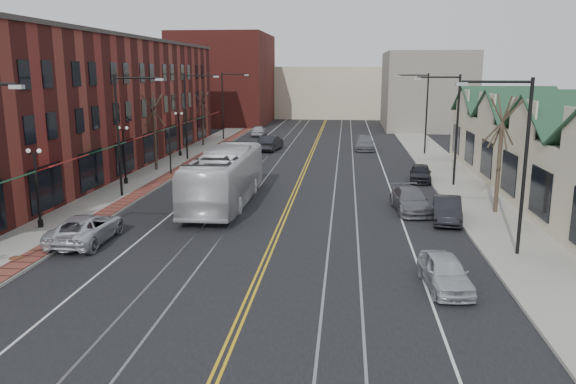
% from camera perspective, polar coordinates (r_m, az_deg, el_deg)
% --- Properties ---
extents(ground, '(160.00, 160.00, 0.00)m').
position_cam_1_polar(ground, '(21.70, -3.92, -10.66)').
color(ground, black).
rests_on(ground, ground).
extents(sidewalk_left, '(4.00, 120.00, 0.15)m').
position_cam_1_polar(sidewalk_left, '(43.41, -15.14, 0.74)').
color(sidewalk_left, gray).
rests_on(sidewalk_left, ground).
extents(sidewalk_right, '(4.00, 120.00, 0.15)m').
position_cam_1_polar(sidewalk_right, '(41.43, 17.61, 0.05)').
color(sidewalk_right, gray).
rests_on(sidewalk_right, ground).
extents(building_left, '(10.00, 50.00, 11.00)m').
position_cam_1_polar(building_left, '(51.90, -20.01, 8.31)').
color(building_left, maroon).
rests_on(building_left, ground).
extents(building_right, '(8.00, 36.00, 4.60)m').
position_cam_1_polar(building_right, '(42.69, 25.72, 2.79)').
color(building_right, beige).
rests_on(building_right, ground).
extents(backdrop_left, '(14.00, 18.00, 14.00)m').
position_cam_1_polar(backdrop_left, '(91.78, -6.49, 11.32)').
color(backdrop_left, maroon).
rests_on(backdrop_left, ground).
extents(backdrop_mid, '(22.00, 14.00, 9.00)m').
position_cam_1_polar(backdrop_mid, '(104.81, 4.05, 10.11)').
color(backdrop_mid, beige).
rests_on(backdrop_mid, ground).
extents(backdrop_right, '(12.00, 16.00, 11.00)m').
position_cam_1_polar(backdrop_right, '(85.50, 13.85, 9.97)').
color(backdrop_right, slate).
rests_on(backdrop_right, ground).
extents(streetlight_l_1, '(3.33, 0.25, 8.00)m').
position_cam_1_polar(streetlight_l_1, '(38.68, -16.33, 6.72)').
color(streetlight_l_1, black).
rests_on(streetlight_l_1, sidewalk_left).
extents(streetlight_l_2, '(3.33, 0.25, 8.00)m').
position_cam_1_polar(streetlight_l_2, '(53.79, -9.90, 8.47)').
color(streetlight_l_2, black).
rests_on(streetlight_l_2, sidewalk_left).
extents(streetlight_l_3, '(3.33, 0.25, 8.00)m').
position_cam_1_polar(streetlight_l_3, '(69.31, -6.30, 9.39)').
color(streetlight_l_3, black).
rests_on(streetlight_l_3, sidewalk_left).
extents(streetlight_r_0, '(3.33, 0.25, 8.00)m').
position_cam_1_polar(streetlight_r_0, '(26.98, 22.15, 4.09)').
color(streetlight_r_0, black).
rests_on(streetlight_r_0, sidewalk_right).
extents(streetlight_r_1, '(3.33, 0.25, 8.00)m').
position_cam_1_polar(streetlight_r_1, '(42.49, 16.25, 7.19)').
color(streetlight_r_1, black).
rests_on(streetlight_r_1, sidewalk_right).
extents(streetlight_r_2, '(3.33, 0.25, 8.00)m').
position_cam_1_polar(streetlight_r_2, '(58.27, 13.49, 8.59)').
color(streetlight_r_2, black).
rests_on(streetlight_r_2, sidewalk_right).
extents(lamppost_l_1, '(0.84, 0.28, 4.27)m').
position_cam_1_polar(lamppost_l_1, '(32.72, -24.11, 0.20)').
color(lamppost_l_1, black).
rests_on(lamppost_l_1, sidewalk_left).
extents(lamppost_l_2, '(0.84, 0.28, 4.27)m').
position_cam_1_polar(lamppost_l_2, '(43.35, -16.28, 3.51)').
color(lamppost_l_2, black).
rests_on(lamppost_l_2, sidewalk_left).
extents(lamppost_l_3, '(0.84, 0.28, 4.27)m').
position_cam_1_polar(lamppost_l_3, '(56.44, -10.97, 5.72)').
color(lamppost_l_3, black).
rests_on(lamppost_l_3, sidewalk_left).
extents(tree_left_near, '(1.78, 1.37, 6.48)m').
position_cam_1_polar(tree_left_near, '(48.65, -13.41, 6.14)').
color(tree_left_near, '#382B21').
rests_on(tree_left_near, sidewalk_left).
extents(tree_left_far, '(1.66, 1.28, 6.02)m').
position_cam_1_polar(tree_left_far, '(63.93, -8.68, 7.52)').
color(tree_left_far, '#382B21').
rests_on(tree_left_far, sidewalk_left).
extents(tree_right_mid, '(1.90, 1.46, 6.93)m').
position_cam_1_polar(tree_right_mid, '(35.17, 20.72, 3.82)').
color(tree_right_mid, '#382B21').
rests_on(tree_right_mid, sidewalk_right).
extents(manhole_mid, '(0.60, 0.60, 0.02)m').
position_cam_1_polar(manhole_mid, '(28.27, -25.92, -6.05)').
color(manhole_mid, '#592D19').
rests_on(manhole_mid, sidewalk_left).
extents(manhole_far, '(0.60, 0.60, 0.02)m').
position_cam_1_polar(manhole_far, '(32.42, -21.34, -3.40)').
color(manhole_far, '#592D19').
rests_on(manhole_far, sidewalk_left).
extents(traffic_signal, '(0.18, 0.15, 3.80)m').
position_cam_1_polar(traffic_signal, '(46.30, -11.92, 4.46)').
color(traffic_signal, black).
rests_on(traffic_signal, sidewalk_left).
extents(transit_bus, '(2.97, 12.65, 3.52)m').
position_cam_1_polar(transit_bus, '(35.92, -6.44, 1.48)').
color(transit_bus, white).
rests_on(transit_bus, ground).
extents(parked_suv, '(2.52, 5.25, 1.44)m').
position_cam_1_polar(parked_suv, '(29.78, -19.83, -3.51)').
color(parked_suv, silver).
rests_on(parked_suv, ground).
extents(parked_car_a, '(1.96, 4.10, 1.35)m').
position_cam_1_polar(parked_car_a, '(23.11, 15.66, -7.85)').
color(parked_car_a, '#B9BDC1').
rests_on(parked_car_a, ground).
extents(parked_car_b, '(2.02, 4.45, 1.41)m').
position_cam_1_polar(parked_car_b, '(33.04, 15.85, -1.74)').
color(parked_car_b, black).
rests_on(parked_car_b, ground).
extents(parked_car_c, '(2.46, 5.06, 1.42)m').
position_cam_1_polar(parked_car_c, '(34.86, 12.34, -0.83)').
color(parked_car_c, slate).
rests_on(parked_car_c, ground).
extents(parked_car_d, '(2.03, 4.14, 1.36)m').
position_cam_1_polar(parked_car_d, '(44.46, 13.32, 1.89)').
color(parked_car_d, black).
rests_on(parked_car_d, ground).
extents(distant_car_left, '(2.37, 5.15, 1.64)m').
position_cam_1_polar(distant_car_left, '(60.16, -1.82, 5.00)').
color(distant_car_left, black).
rests_on(distant_car_left, ground).
extents(distant_car_right, '(2.04, 4.98, 1.44)m').
position_cam_1_polar(distant_car_right, '(61.14, 7.79, 4.92)').
color(distant_car_right, slate).
rests_on(distant_car_right, ground).
extents(distant_car_far, '(1.82, 4.26, 1.44)m').
position_cam_1_polar(distant_car_far, '(73.54, -3.00, 6.25)').
color(distant_car_far, '#ABACB2').
rests_on(distant_car_far, ground).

